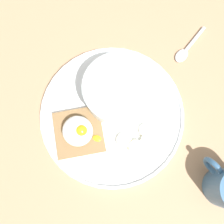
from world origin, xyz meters
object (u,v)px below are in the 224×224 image
Objects in this scene: toast_slice at (79,132)px; banana_slice_back at (149,142)px; poached_egg at (78,131)px; banana_slice_left at (124,141)px; spoon at (187,49)px; oatmeal_bowl at (118,91)px; banana_slice_right at (136,147)px; banana_slice_front at (146,130)px.

banana_slice_back is (9.61, 10.51, -0.12)cm from toast_slice.
poached_egg is 2.11× the size of banana_slice_left.
poached_egg is 0.68× the size of spoon.
oatmeal_bowl is 1.31× the size of spoon.
toast_slice reaches higher than banana_slice_left.
banana_slice_left is at bearing 45.21° from poached_egg.
banana_slice_right is (11.06, -3.32, -2.41)cm from oatmeal_bowl.
poached_egg is at bearing 36.04° from toast_slice.
banana_slice_back is at bearing 47.70° from poached_egg.
banana_slice_front is at bearing 57.16° from toast_slice.
oatmeal_bowl reaches higher than banana_slice_left.
banana_slice_right is (2.40, 1.23, 0.15)cm from banana_slice_left.
spoon is (-11.94, 19.72, -1.20)cm from banana_slice_back.
toast_slice is 1.74× the size of poached_egg.
banana_slice_left is (8.67, -4.54, -2.56)cm from oatmeal_bowl.
banana_slice_left is 5.04cm from banana_slice_back.
spoon is (-0.19, 19.15, -3.69)cm from oatmeal_bowl.
banana_slice_right is at bearing -16.69° from oatmeal_bowl.
banana_slice_back is at bearing 52.18° from banana_slice_left.
toast_slice is 2.99× the size of banana_slice_right.
oatmeal_bowl is 1.11× the size of toast_slice.
spoon is (-11.25, 22.47, -1.28)cm from banana_slice_right.
oatmeal_bowl is 11.23cm from poached_egg.
spoon is at bearing 94.65° from poached_egg.
banana_slice_right is at bearing -63.40° from spoon.
poached_egg reaches higher than banana_slice_right.
banana_slice_right is 0.40× the size of spoon.
poached_egg reaches higher than banana_slice_left.
banana_slice_front is (7.20, 11.26, -2.26)cm from poached_egg.
poached_egg is 11.88cm from banana_slice_right.
toast_slice is at bearing -138.97° from banana_slice_right.
banana_slice_left is at bearing -127.82° from banana_slice_back.
toast_slice is at bearing -85.59° from spoon.
oatmeal_bowl reaches higher than toast_slice.
toast_slice is 3.33× the size of banana_slice_front.
toast_slice is at bearing -122.84° from banana_slice_front.
banana_slice_back is at bearing 47.58° from toast_slice.
banana_slice_right reaches higher than banana_slice_front.
banana_slice_back is at bearing -58.80° from spoon.
toast_slice is 1.18× the size of spoon.
banana_slice_right is (8.92, 7.76, -0.04)cm from toast_slice.
oatmeal_bowl reaches higher than banana_slice_back.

